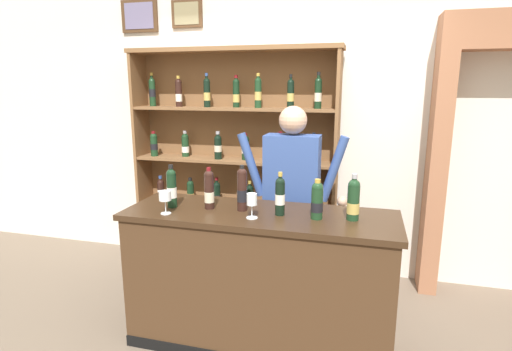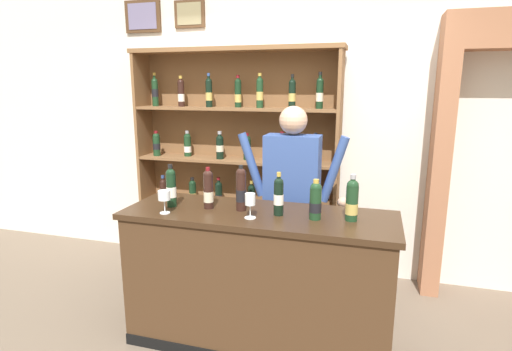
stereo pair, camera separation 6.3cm
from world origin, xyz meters
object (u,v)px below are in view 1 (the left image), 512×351
at_px(tasting_bottle_vin_santo, 280,195).
at_px(wine_glass_left, 252,201).
at_px(shopkeeper, 292,187).
at_px(tasting_bottle_rosso, 209,190).
at_px(tasting_bottle_prosecco, 172,187).
at_px(tasting_counter, 259,279).
at_px(tasting_bottle_riserva, 353,200).
at_px(tasting_bottle_chianti, 242,189).
at_px(wine_glass_center, 165,197).
at_px(wine_shelf, 235,158).
at_px(tasting_bottle_brunello, 317,200).

xyz_separation_m(tasting_bottle_vin_santo, wine_glass_left, (-0.16, -0.12, -0.02)).
bearing_deg(shopkeeper, tasting_bottle_rosso, -130.94).
bearing_deg(tasting_bottle_prosecco, tasting_counter, 3.26).
height_order(shopkeeper, wine_glass_left, shopkeeper).
height_order(shopkeeper, tasting_bottle_riserva, shopkeeper).
height_order(tasting_bottle_prosecco, tasting_bottle_vin_santo, tasting_bottle_prosecco).
height_order(tasting_bottle_prosecco, tasting_bottle_chianti, tasting_bottle_chianti).
height_order(wine_glass_left, wine_glass_center, wine_glass_left).
bearing_deg(tasting_counter, tasting_bottle_rosso, -179.81).
height_order(tasting_counter, tasting_bottle_prosecco, tasting_bottle_prosecco).
xyz_separation_m(tasting_bottle_riserva, wine_glass_center, (-1.22, -0.20, -0.02)).
distance_m(tasting_bottle_chianti, wine_glass_left, 0.19).
xyz_separation_m(wine_shelf, tasting_counter, (0.55, -1.15, -0.64)).
height_order(tasting_counter, tasting_bottle_chianti, tasting_bottle_chianti).
distance_m(tasting_bottle_chianti, tasting_bottle_riserva, 0.74).
distance_m(wine_glass_left, wine_glass_center, 0.59).
distance_m(tasting_bottle_rosso, tasting_bottle_riserva, 0.98).
bearing_deg(tasting_bottle_brunello, tasting_bottle_rosso, 177.93).
distance_m(tasting_bottle_rosso, tasting_bottle_chianti, 0.24).
bearing_deg(wine_glass_center, tasting_bottle_prosecco, 100.43).
relative_size(wine_shelf, wine_glass_center, 13.75).
bearing_deg(tasting_counter, wine_glass_left, -97.48).
bearing_deg(wine_shelf, tasting_bottle_chianti, -69.35).
bearing_deg(shopkeeper, wine_glass_center, -134.03).
xyz_separation_m(tasting_bottle_prosecco, tasting_bottle_riserva, (1.25, 0.05, -0.01)).
distance_m(tasting_counter, tasting_bottle_vin_santo, 0.64).
distance_m(tasting_bottle_chianti, tasting_bottle_vin_santo, 0.27).
relative_size(tasting_bottle_chianti, tasting_bottle_riserva, 1.06).
xyz_separation_m(tasting_bottle_brunello, tasting_bottle_riserva, (0.23, 0.04, 0.01)).
distance_m(shopkeeper, tasting_bottle_prosecco, 0.96).
bearing_deg(tasting_bottle_brunello, wine_glass_left, -166.24).
bearing_deg(tasting_counter, tasting_bottle_prosecco, -176.74).
bearing_deg(tasting_counter, shopkeeper, 77.79).
distance_m(wine_shelf, tasting_bottle_chianti, 1.21).
bearing_deg(tasting_bottle_prosecco, shopkeeper, 38.23).
height_order(tasting_bottle_chianti, tasting_bottle_brunello, tasting_bottle_chianti).
height_order(wine_shelf, wine_glass_left, wine_shelf).
bearing_deg(tasting_counter, tasting_bottle_riserva, 1.05).
bearing_deg(wine_glass_left, tasting_bottle_rosso, 159.82).
bearing_deg(tasting_bottle_chianti, tasting_counter, -8.10).
relative_size(wine_shelf, tasting_bottle_riserva, 7.20).
height_order(wine_shelf, wine_glass_center, wine_shelf).
bearing_deg(tasting_bottle_riserva, tasting_bottle_prosecco, -177.83).
relative_size(tasting_counter, tasting_bottle_chianti, 5.84).
relative_size(wine_shelf, tasting_bottle_vin_santo, 7.42).
height_order(tasting_bottle_rosso, tasting_bottle_brunello, tasting_bottle_rosso).
xyz_separation_m(tasting_counter, tasting_bottle_chianti, (-0.13, 0.02, 0.64)).
relative_size(wine_shelf, tasting_counter, 1.16).
height_order(tasting_bottle_rosso, tasting_bottle_riserva, tasting_bottle_riserva).
relative_size(tasting_bottle_vin_santo, wine_glass_center, 1.85).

